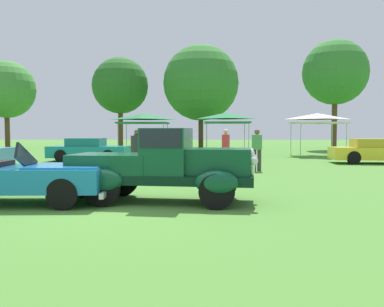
{
  "coord_description": "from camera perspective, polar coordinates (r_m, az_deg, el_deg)",
  "views": [
    {
      "loc": [
        1.7,
        -8.9,
        1.66
      ],
      "look_at": [
        1.43,
        1.62,
        1.06
      ],
      "focal_mm": 38.58,
      "sensor_mm": 36.0,
      "label": 1
    }
  ],
  "objects": [
    {
      "name": "treeline_mid_left",
      "position": [
        38.86,
        -9.89,
        9.2
      ],
      "size": [
        5.13,
        5.13,
        8.28
      ],
      "color": "brown",
      "rests_on": "ground_plane"
    },
    {
      "name": "ground_plane",
      "position": [
        9.21,
        -9.3,
        -7.14
      ],
      "size": [
        120.0,
        120.0,
        0.0
      ],
      "primitive_type": "plane",
      "color": "#4C8433"
    },
    {
      "name": "spectator_by_row",
      "position": [
        19.18,
        -7.35,
        1.03
      ],
      "size": [
        0.47,
        0.42,
        1.69
      ],
      "color": "#9E998E",
      "rests_on": "ground_plane"
    },
    {
      "name": "treeline_far_left",
      "position": [
        40.57,
        -24.29,
        8.05
      ],
      "size": [
        5.08,
        5.08,
        7.79
      ],
      "color": "brown",
      "rests_on": "ground_plane"
    },
    {
      "name": "show_car_teal",
      "position": [
        22.53,
        -14.13,
        0.49
      ],
      "size": [
        4.21,
        1.87,
        1.22
      ],
      "color": "teal",
      "rests_on": "ground_plane"
    },
    {
      "name": "spectator_far_side",
      "position": [
        16.87,
        8.96,
        0.71
      ],
      "size": [
        0.44,
        0.31,
        1.69
      ],
      "color": "#383838",
      "rests_on": "ground_plane"
    },
    {
      "name": "show_car_yellow",
      "position": [
        22.32,
        24.08,
        0.28
      ],
      "size": [
        4.47,
        1.98,
        1.22
      ],
      "color": "yellow",
      "rests_on": "ground_plane"
    },
    {
      "name": "treeline_center",
      "position": [
        37.45,
        1.24,
        9.73
      ],
      "size": [
        6.77,
        6.77,
        9.25
      ],
      "color": "#47331E",
      "rests_on": "ground_plane"
    },
    {
      "name": "canopy_tent_center_field",
      "position": [
        25.23,
        4.81,
        5.01
      ],
      "size": [
        2.71,
        2.71,
        2.71
      ],
      "color": "#B7B7BC",
      "rests_on": "ground_plane"
    },
    {
      "name": "treeline_mid_right",
      "position": [
        36.6,
        19.19,
        10.53
      ],
      "size": [
        5.35,
        5.35,
        9.09
      ],
      "color": "brown",
      "rests_on": "ground_plane"
    },
    {
      "name": "feature_pickup_truck",
      "position": [
        9.5,
        -3.91,
        -1.53
      ],
      "size": [
        4.36,
        2.19,
        1.7
      ],
      "color": "black",
      "rests_on": "ground_plane"
    },
    {
      "name": "neighbor_convertible",
      "position": [
        10.07,
        -22.54,
        -3.14
      ],
      "size": [
        4.2,
        1.9,
        1.4
      ],
      "color": "#1E7AB7",
      "rests_on": "ground_plane"
    },
    {
      "name": "canopy_tent_right_field",
      "position": [
        27.36,
        16.97,
        4.75
      ],
      "size": [
        3.05,
        3.05,
        2.71
      ],
      "color": "#B7B7BC",
      "rests_on": "ground_plane"
    },
    {
      "name": "spectator_near_truck",
      "position": [
        17.82,
        4.69,
        0.88
      ],
      "size": [
        0.36,
        0.46,
        1.69
      ],
      "color": "#283351",
      "rests_on": "ground_plane"
    },
    {
      "name": "canopy_tent_left_field",
      "position": [
        26.73,
        -6.68,
        4.9
      ],
      "size": [
        3.1,
        3.1,
        2.71
      ],
      "color": "#B7B7BC",
      "rests_on": "ground_plane"
    },
    {
      "name": "spectator_between_cars",
      "position": [
        14.52,
        -7.55,
        0.31
      ],
      "size": [
        0.47,
        0.42,
        1.69
      ],
      "color": "#9E998E",
      "rests_on": "ground_plane"
    }
  ]
}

